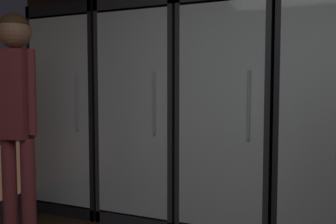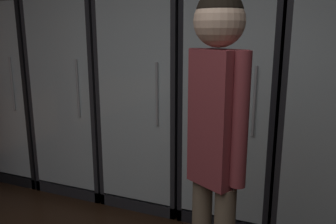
% 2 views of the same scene
% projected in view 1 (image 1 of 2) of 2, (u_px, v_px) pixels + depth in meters
% --- Properties ---
extents(wall_back, '(6.00, 0.06, 2.80)m').
position_uv_depth(wall_back, '(309.00, 62.00, 3.03)').
color(wall_back, black).
rests_on(wall_back, ground).
extents(cooler_far_left, '(0.73, 0.60, 1.94)m').
position_uv_depth(cooler_far_left, '(81.00, 112.00, 3.60)').
color(cooler_far_left, black).
rests_on(cooler_far_left, ground).
extents(cooler_left, '(0.73, 0.60, 1.94)m').
position_uv_depth(cooler_left, '(149.00, 114.00, 3.31)').
color(cooler_left, '#2B2B30').
rests_on(cooler_left, ground).
extents(cooler_center, '(0.73, 0.60, 1.94)m').
position_uv_depth(cooler_center, '(230.00, 117.00, 3.02)').
color(cooler_center, '#2B2B30').
rests_on(cooler_center, ground).
extents(cooler_right, '(0.73, 0.60, 1.94)m').
position_uv_depth(cooler_right, '(328.00, 120.00, 2.73)').
color(cooler_right, black).
rests_on(cooler_right, ground).
extents(shopper_near, '(0.30, 0.23, 1.70)m').
position_uv_depth(shopper_near, '(17.00, 102.00, 2.55)').
color(shopper_near, brown).
rests_on(shopper_near, ground).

